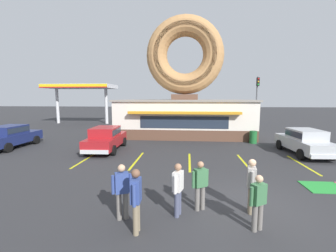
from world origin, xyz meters
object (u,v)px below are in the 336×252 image
Objects in this scene: traffic_light_pole at (257,96)px; car_silver at (305,141)px; pedestrian_beanie_man at (258,200)px; pedestrian_leather_jacket_man at (251,183)px; pedestrian_clipboard_woman at (122,189)px; pedestrian_hooded_kid at (200,183)px; pedestrian_crossing_woman at (178,187)px; car_navy at (10,136)px; car_red at (106,138)px; pedestrian_blue_sweater_man at (136,198)px; trash_bin at (253,137)px.

car_silver is at bearing -90.87° from traffic_light_pole.
car_silver is at bearing 58.02° from pedestrian_beanie_man.
pedestrian_leather_jacket_man reaches higher than pedestrian_clipboard_woman.
pedestrian_clipboard_woman is (-9.19, -8.45, 0.05)m from car_silver.
pedestrian_hooded_kid is 20.04m from traffic_light_pole.
pedestrian_leather_jacket_man is 1.05× the size of pedestrian_crossing_woman.
traffic_light_pole reaches higher than car_navy.
car_red is at bearing -179.75° from car_silver.
trash_bin is at bearing 62.48° from pedestrian_blue_sweater_man.
traffic_light_pole reaches higher than pedestrian_leather_jacket_man.
traffic_light_pole reaches higher than trash_bin.
pedestrian_hooded_kid is 0.93× the size of pedestrian_leather_jacket_man.
pedestrian_blue_sweater_man is (-8.63, -9.08, 0.10)m from car_silver.
car_navy is at bearing -151.79° from traffic_light_pole.
car_red is at bearing 134.16° from pedestrian_leather_jacket_man.
pedestrian_blue_sweater_man is 1.43m from pedestrian_crossing_woman.
car_silver reaches higher than pedestrian_beanie_man.
pedestrian_crossing_woman is at bearing -149.03° from pedestrian_hooded_kid.
trash_bin is at bearing -107.35° from traffic_light_pole.
pedestrian_clipboard_woman is 0.29× the size of traffic_light_pole.
car_silver is 10.24m from pedestrian_beanie_man.
pedestrian_leather_jacket_man is at bearing -124.65° from car_silver.
car_red is 9.94m from pedestrian_blue_sweater_man.
trash_bin is (3.14, 10.98, -0.45)m from pedestrian_leather_jacket_man.
pedestrian_hooded_kid is at bearing 178.62° from pedestrian_leather_jacket_man.
trash_bin is at bearing 10.10° from car_navy.
pedestrian_blue_sweater_man is 1.13× the size of pedestrian_beanie_man.
pedestrian_beanie_man is at bearing -33.82° from pedestrian_hooded_kid.
car_silver is at bearing 46.91° from pedestrian_crossing_woman.
pedestrian_leather_jacket_man is at bearing 9.45° from pedestrian_crossing_woman.
car_red reaches higher than trash_bin.
car_navy is at bearing 141.24° from pedestrian_clipboard_woman.
car_red is (7.04, -0.16, 0.00)m from car_navy.
traffic_light_pole reaches higher than pedestrian_blue_sweater_man.
trash_bin is (-2.21, 3.24, -0.37)m from car_silver.
pedestrian_blue_sweater_man is 3.55m from pedestrian_leather_jacket_man.
trash_bin is (5.37, 11.35, -0.40)m from pedestrian_crossing_woman.
pedestrian_beanie_man is at bearing -31.35° from car_navy.
car_silver is 4.75× the size of trash_bin.
pedestrian_blue_sweater_man is (11.22, -9.18, 0.10)m from car_navy.
traffic_light_pole is (9.36, 19.29, 2.79)m from pedestrian_clipboard_woman.
pedestrian_hooded_kid is at bearing -113.21° from trash_bin.
trash_bin is at bearing 124.24° from car_silver.
pedestrian_clipboard_woman is at bearing -167.92° from pedestrian_crossing_woman.
car_silver reaches higher than trash_bin.
car_red is 9.66m from pedestrian_hooded_kid.
car_navy is 22.89m from traffic_light_pole.
pedestrian_clipboard_woman is at bearing -169.44° from pedestrian_leather_jacket_man.
car_silver is at bearing 55.35° from pedestrian_leather_jacket_man.
pedestrian_leather_jacket_man reaches higher than pedestrian_hooded_kid.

